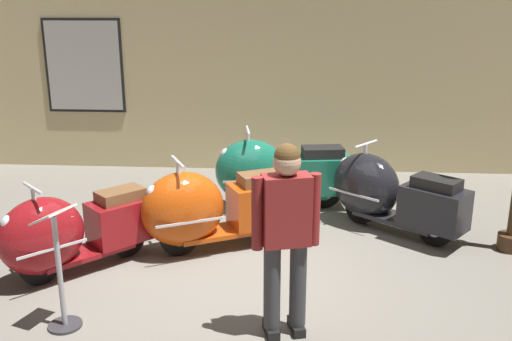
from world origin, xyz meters
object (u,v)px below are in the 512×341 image
at_px(scooter_0, 68,232).
at_px(scooter_2, 273,173).
at_px(visitor_0, 286,228).
at_px(scooter_3, 385,193).
at_px(info_stanchion, 60,279).
at_px(scooter_1, 208,209).

distance_m(scooter_0, scooter_2, 2.77).
xyz_separation_m(scooter_0, visitor_0, (2.14, -0.93, 0.48)).
height_order(scooter_3, info_stanchion, info_stanchion).
distance_m(scooter_2, visitor_0, 2.95).
relative_size(scooter_3, visitor_0, 0.99).
distance_m(scooter_0, visitor_0, 2.38).
xyz_separation_m(scooter_1, scooter_3, (1.99, 0.70, -0.01)).
bearing_deg(scooter_3, scooter_2, 14.17).
relative_size(scooter_2, info_stanchion, 1.70).
relative_size(scooter_3, info_stanchion, 1.49).
xyz_separation_m(scooter_2, info_stanchion, (-1.62, -2.93, -0.05)).
xyz_separation_m(scooter_0, scooter_2, (1.93, 1.98, 0.04)).
bearing_deg(scooter_0, info_stanchion, 62.39).
height_order(scooter_1, info_stanchion, info_stanchion).
bearing_deg(scooter_0, scooter_1, 161.53).
relative_size(scooter_0, scooter_3, 0.92).
bearing_deg(scooter_0, scooter_3, 156.99).
bearing_deg(info_stanchion, scooter_1, 58.66).
bearing_deg(scooter_2, info_stanchion, 52.80).
relative_size(visitor_0, info_stanchion, 1.51).
bearing_deg(scooter_2, scooter_3, 146.69).
relative_size(scooter_1, visitor_0, 1.09).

